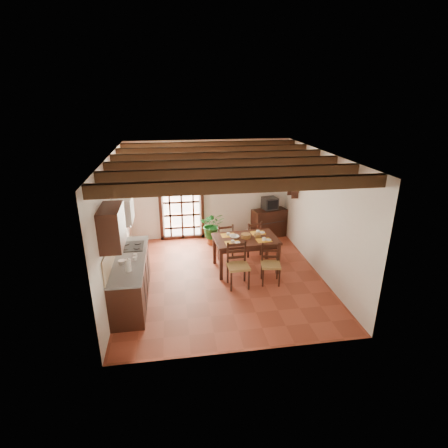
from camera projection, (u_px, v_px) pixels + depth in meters
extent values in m
plane|color=brown|center=(222.00, 277.00, 8.03)|extent=(5.00, 5.00, 0.00)
cube|color=silver|center=(209.00, 190.00, 9.85)|extent=(4.50, 0.02, 2.80)
cube|color=silver|center=(247.00, 276.00, 5.23)|extent=(4.50, 0.02, 2.80)
cube|color=silver|center=(115.00, 225.00, 7.22)|extent=(0.02, 5.00, 2.80)
cube|color=silver|center=(321.00, 215.00, 7.86)|extent=(0.02, 5.00, 2.80)
cube|color=white|center=(222.00, 155.00, 7.05)|extent=(4.50, 5.00, 0.02)
cube|color=black|center=(243.00, 186.00, 5.14)|extent=(4.50, 0.14, 0.20)
cube|color=black|center=(233.00, 173.00, 5.92)|extent=(4.50, 0.14, 0.20)
cube|color=black|center=(225.00, 164.00, 6.70)|extent=(4.50, 0.14, 0.20)
cube|color=black|center=(219.00, 157.00, 7.47)|extent=(4.50, 0.14, 0.20)
cube|color=black|center=(214.00, 151.00, 8.25)|extent=(4.50, 0.14, 0.20)
cube|color=black|center=(210.00, 146.00, 9.03)|extent=(4.50, 0.14, 0.20)
cube|color=white|center=(181.00, 202.00, 9.84)|extent=(1.01, 0.02, 2.11)
cube|color=black|center=(180.00, 162.00, 9.39)|extent=(1.26, 0.10, 0.08)
cube|color=black|center=(160.00, 203.00, 9.71)|extent=(0.08, 0.10, 2.28)
cube|color=black|center=(202.00, 201.00, 9.87)|extent=(0.08, 0.10, 2.28)
cube|color=black|center=(181.00, 202.00, 9.77)|extent=(1.01, 0.03, 2.02)
cube|color=black|center=(131.00, 279.00, 7.05)|extent=(0.60, 2.20, 0.88)
cube|color=slate|center=(129.00, 259.00, 6.88)|extent=(0.64, 2.25, 0.04)
cube|color=tan|center=(113.00, 249.00, 6.76)|extent=(0.02, 2.20, 0.50)
cube|color=black|center=(112.00, 227.00, 5.88)|extent=(0.35, 0.80, 0.70)
cube|color=white|center=(123.00, 210.00, 7.08)|extent=(0.38, 0.60, 0.50)
cube|color=silver|center=(124.00, 222.00, 7.17)|extent=(0.32, 0.55, 0.04)
cube|color=black|center=(132.00, 246.00, 7.38)|extent=(0.50, 0.55, 0.02)
cylinder|color=white|center=(128.00, 266.00, 6.34)|extent=(0.11, 0.11, 0.24)
cylinder|color=silver|center=(122.00, 263.00, 6.62)|extent=(0.14, 0.14, 0.10)
cube|color=#391A12|center=(246.00, 239.00, 8.16)|extent=(1.52, 1.02, 0.05)
cube|color=#391A12|center=(246.00, 242.00, 8.19)|extent=(1.37, 0.92, 0.11)
cube|color=#391A12|center=(267.00, 245.00, 8.80)|extent=(0.08, 0.08, 0.75)
cube|color=#391A12|center=(214.00, 250.00, 8.55)|extent=(0.08, 0.08, 0.75)
cube|color=#391A12|center=(278.00, 259.00, 8.05)|extent=(0.08, 0.08, 0.75)
cube|color=#391A12|center=(221.00, 265.00, 7.80)|extent=(0.08, 0.08, 0.75)
cube|color=#9F7C43|center=(238.00, 266.00, 7.49)|extent=(0.47, 0.45, 0.05)
cube|color=black|center=(236.00, 252.00, 7.57)|extent=(0.45, 0.06, 0.49)
cube|color=black|center=(238.00, 276.00, 7.57)|extent=(0.45, 0.43, 0.48)
cube|color=#9F7C43|center=(271.00, 265.00, 7.64)|extent=(0.47, 0.45, 0.05)
cube|color=black|center=(270.00, 252.00, 7.72)|extent=(0.41, 0.10, 0.45)
cube|color=black|center=(270.00, 274.00, 7.72)|extent=(0.45, 0.43, 0.44)
cube|color=#9F7C43|center=(224.00, 240.00, 8.90)|extent=(0.48, 0.46, 0.05)
cube|color=black|center=(226.00, 234.00, 8.67)|extent=(0.42, 0.10, 0.46)
cube|color=black|center=(224.00, 248.00, 8.98)|extent=(0.46, 0.44, 0.45)
cube|color=#9F7C43|center=(251.00, 237.00, 9.04)|extent=(0.53, 0.51, 0.05)
cube|color=black|center=(255.00, 231.00, 8.81)|extent=(0.42, 0.16, 0.47)
cube|color=black|center=(251.00, 246.00, 9.12)|extent=(0.50, 0.49, 0.46)
cube|color=gold|center=(232.00, 241.00, 7.87)|extent=(0.34, 0.25, 0.01)
cube|color=gold|center=(264.00, 239.00, 7.97)|extent=(0.34, 0.25, 0.01)
cube|color=gold|center=(229.00, 233.00, 8.30)|extent=(0.34, 0.25, 0.01)
cube|color=gold|center=(259.00, 232.00, 8.40)|extent=(0.34, 0.25, 0.01)
cylinder|color=olive|center=(246.00, 234.00, 8.12)|extent=(0.23, 0.23, 0.09)
imported|color=white|center=(234.00, 237.00, 8.14)|extent=(0.24, 0.24, 0.05)
cube|color=black|center=(269.00, 223.00, 10.19)|extent=(1.05, 0.66, 0.83)
cube|color=black|center=(270.00, 203.00, 9.97)|extent=(0.46, 0.43, 0.34)
cube|color=black|center=(272.00, 205.00, 9.81)|extent=(0.32, 0.08, 0.26)
cube|color=white|center=(262.00, 176.00, 9.92)|extent=(0.25, 0.03, 0.32)
cone|color=maroon|center=(213.00, 240.00, 9.78)|extent=(0.33, 0.33, 0.20)
imported|color=#144C19|center=(212.00, 225.00, 9.62)|extent=(1.95, 1.74, 1.97)
cube|color=black|center=(293.00, 190.00, 9.27)|extent=(0.20, 0.42, 0.03)
cube|color=black|center=(295.00, 195.00, 9.14)|extent=(0.18, 0.03, 0.18)
cube|color=black|center=(291.00, 192.00, 9.46)|extent=(0.18, 0.03, 0.18)
imported|color=#B2BFB2|center=(293.00, 186.00, 9.23)|extent=(0.15, 0.15, 0.15)
sphere|color=gold|center=(294.00, 179.00, 9.16)|extent=(0.14, 0.14, 0.14)
cylinder|color=#144C19|center=(293.00, 184.00, 9.21)|extent=(0.01, 0.01, 0.28)
cube|color=brown|center=(297.00, 171.00, 9.11)|extent=(0.03, 0.32, 0.32)
cube|color=#C3B292|center=(297.00, 171.00, 9.10)|extent=(0.01, 0.26, 0.26)
cylinder|color=black|center=(246.00, 167.00, 7.66)|extent=(0.01, 0.01, 0.70)
cone|color=beige|center=(246.00, 183.00, 7.79)|extent=(0.36, 0.36, 0.14)
sphere|color=#FFD88C|center=(246.00, 187.00, 7.82)|extent=(0.09, 0.09, 0.09)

